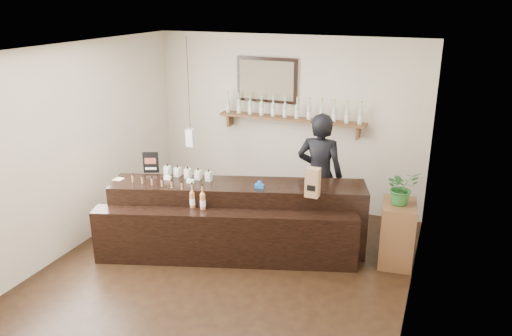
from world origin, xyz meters
The scene contains 10 objects.
ground centered at (0.00, 0.00, 0.00)m, with size 5.00×5.00×0.00m, color black.
room_shell centered at (0.00, 0.00, 1.70)m, with size 5.00×5.00×5.00m.
back_wall_decor centered at (-0.15, 2.37, 1.76)m, with size 2.66×0.96×1.69m.
counter centered at (-0.10, 0.57, 0.45)m, with size 3.47×1.94×1.13m.
promo_sign centered at (-1.43, 0.64, 1.12)m, with size 0.21×0.11×0.31m.
paper_bag centered at (0.96, 0.63, 1.15)m, with size 0.18×0.14×0.38m.
tape_dispenser centered at (0.23, 0.65, 1.00)m, with size 0.12×0.06×0.10m.
side_cabinet centered at (2.00, 1.08, 0.42)m, with size 0.49×0.63×0.85m.
potted_plant centered at (2.00, 1.08, 1.07)m, with size 0.40×0.35×0.45m, color #276227.
shopkeeper centered at (0.81, 1.55, 1.04)m, with size 0.76×0.50×2.08m, color black.
Camera 1 is at (2.45, -5.06, 3.38)m, focal length 35.00 mm.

